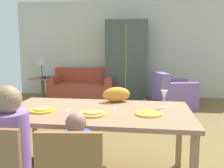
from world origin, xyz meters
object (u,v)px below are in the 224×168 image
person_man (13,161)px  couch (83,88)px  plate_near_child (93,114)px  dining_table (97,116)px  cat (116,94)px  wine_glass (164,95)px  handbag (151,106)px  plate_near_woman (149,114)px  armoire (127,60)px  plate_near_man (43,110)px  side_table (43,85)px  table_lamp (42,62)px  book_upper (47,77)px  armchair (172,94)px  book_lower (50,77)px

person_man → couch: bearing=98.2°
couch → plate_near_child: bearing=-74.3°
dining_table → cat: bearing=70.0°
wine_glass → handbag: size_ratio=0.58×
plate_near_woman → person_man: 1.22m
armoire → plate_near_man: bearing=-95.9°
side_table → handbag: (2.86, -0.90, -0.25)m
plate_near_woman → side_table: (-2.78, 3.98, -0.39)m
couch → table_lamp: 1.29m
plate_near_child → book_upper: 4.53m
dining_table → armchair: bearing=72.6°
book_lower → plate_near_child: bearing=-63.3°
book_upper → dining_table: bearing=-61.2°
armchair → side_table: size_ratio=1.78×
plate_near_woman → wine_glass: wine_glass is taller
person_man → book_lower: size_ratio=5.04×
plate_near_child → person_man: person_man is taller
cat → table_lamp: bearing=103.1°
plate_near_man → book_lower: plate_near_man is taller
armchair → book_lower: bearing=171.6°
person_man → side_table: 4.91m
person_man → armoire: bearing=84.7°
dining_table → couch: size_ratio=1.10×
side_table → table_lamp: bearing=135.0°
book_upper → plate_near_man: bearing=-68.0°
cat → armoire: 3.95m
dining_table → table_lamp: size_ratio=3.46×
side_table → book_lower: 0.30m
wine_glass → armchair: (0.41, 3.29, -0.57)m
plate_near_man → couch: size_ratio=0.15×
dining_table → book_upper: (-2.11, 3.83, -0.07)m
couch → book_lower: size_ratio=7.72×
person_man → cat: person_man is taller
plate_near_man → couch: (-0.70, 4.26, -0.47)m
armoire → table_lamp: (-2.22, -0.47, -0.04)m
person_man → cat: size_ratio=3.47×
book_upper → handbag: bearing=-17.4°
dining_table → armoire: armoire is taller
book_lower → book_upper: 0.12m
armoire → book_lower: (-2.02, -0.41, -0.46)m
plate_near_child → side_table: bearing=119.2°
plate_near_child → plate_near_woman: bearing=8.8°
person_man → table_lamp: size_ratio=2.05×
dining_table → armoire: size_ratio=0.89×
person_man → couch: (-0.70, 4.84, -0.21)m
plate_near_man → person_man: (-0.00, -0.58, -0.26)m
plate_near_child → book_lower: 4.61m
plate_near_woman → armchair: 3.64m
plate_near_woman → book_upper: plate_near_woman is taller
book_lower → plate_near_man: bearing=-69.0°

